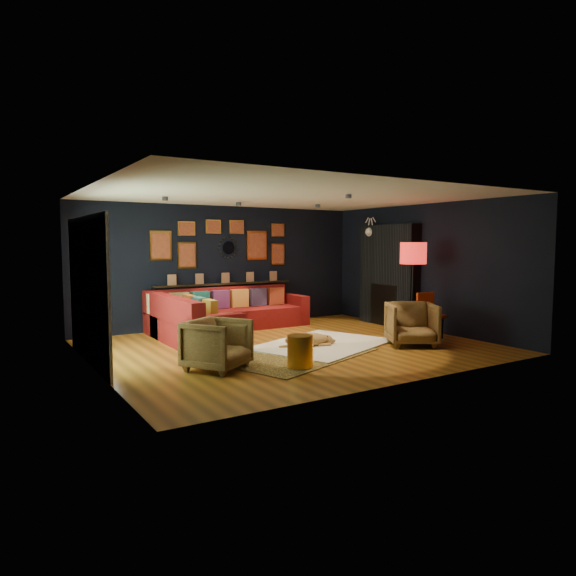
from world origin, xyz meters
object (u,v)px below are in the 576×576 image
armchair_left (217,342)px  floor_lamp (413,257)px  coffee_table (227,319)px  sectional (216,318)px  dog (307,337)px  orange_chair (429,311)px  armchair_right (412,322)px  gold_stool (300,352)px  pouf (197,333)px

armchair_left → floor_lamp: bearing=-27.1°
coffee_table → armchair_left: armchair_left is taller
sectional → dog: bearing=-68.1°
orange_chair → floor_lamp: 1.08m
sectional → coffee_table: bearing=-88.3°
armchair_right → floor_lamp: size_ratio=0.46×
armchair_right → orange_chair: (0.84, 0.39, 0.09)m
armchair_right → gold_stool: 2.60m
sectional → floor_lamp: bearing=-35.4°
sectional → armchair_right: (2.48, -2.83, 0.09)m
coffee_table → dog: bearing=-62.4°
pouf → orange_chair: bearing=-23.3°
coffee_table → floor_lamp: (3.10, -1.72, 1.18)m
pouf → armchair_right: (3.17, -2.13, 0.22)m
pouf → orange_chair: (4.01, -1.73, 0.31)m
coffee_table → floor_lamp: 3.74m
coffee_table → armchair_left: size_ratio=1.23×
armchair_right → floor_lamp: bearing=75.6°
armchair_right → orange_chair: bearing=56.4°
coffee_table → dog: (0.79, -1.52, -0.18)m
coffee_table → gold_stool: (-0.10, -2.68, -0.12)m
orange_chair → floor_lamp: size_ratio=0.47×
orange_chair → armchair_left: bearing=-171.9°
pouf → dog: 1.98m
sectional → dog: (0.81, -2.01, -0.14)m
gold_stool → floor_lamp: (3.20, 0.95, 1.30)m
floor_lamp → armchair_left: bearing=-174.4°
armchair_right → floor_lamp: (0.63, 0.61, 1.12)m
coffee_table → armchair_right: 3.40m
sectional → floor_lamp: size_ratio=1.88×
coffee_table → gold_stool: 2.68m
pouf → gold_stool: size_ratio=1.04×
gold_stool → dog: size_ratio=0.45×
armchair_left → armchair_right: size_ratio=0.95×
gold_stool → orange_chair: size_ratio=0.56×
sectional → gold_stool: sectional is taller
sectional → orange_chair: (3.33, -2.43, 0.18)m
armchair_right → sectional: bearing=162.7°
gold_stool → floor_lamp: bearing=16.6°
floor_lamp → coffee_table: bearing=150.9°
floor_lamp → dog: 2.68m
gold_stool → orange_chair: (3.41, 0.73, 0.26)m
armchair_left → orange_chair: orange_chair is taller
pouf → gold_stool: bearing=-76.3°
armchair_left → armchair_right: armchair_right is taller
gold_stool → coffee_table: bearing=87.9°
coffee_table → dog: 1.72m
armchair_left → dog: armchair_left is taller
coffee_table → gold_stool: gold_stool is taller
coffee_table → armchair_right: bearing=-43.4°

